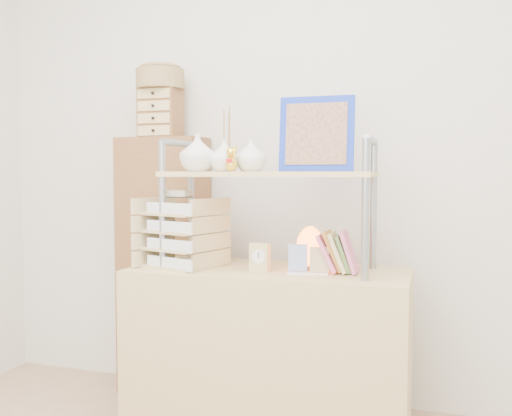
{
  "coord_description": "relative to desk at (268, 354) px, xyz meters",
  "views": [
    {
      "loc": [
        0.68,
        -1.15,
        1.17
      ],
      "look_at": [
        -0.06,
        1.2,
        1.01
      ],
      "focal_mm": 40.0,
      "sensor_mm": 36.0,
      "label": 1
    }
  ],
  "objects": [
    {
      "name": "postcard_stand",
      "position": [
        0.19,
        -0.06,
        0.41
      ],
      "size": [
        0.17,
        0.08,
        0.12
      ],
      "color": "white",
      "rests_on": "desk"
    },
    {
      "name": "desk",
      "position": [
        0.0,
        0.0,
        0.0
      ],
      "size": [
        1.2,
        0.5,
        0.75
      ],
      "primitive_type": "cube",
      "color": "tan",
      "rests_on": "ground"
    },
    {
      "name": "letter_tray",
      "position": [
        -0.39,
        -0.06,
        0.51
      ],
      "size": [
        0.35,
        0.34,
        0.34
      ],
      "color": "tan",
      "rests_on": "desk"
    },
    {
      "name": "cabinet",
      "position": [
        -0.69,
        0.37,
        0.3
      ],
      "size": [
        0.46,
        0.25,
        1.35
      ],
      "primitive_type": "cube",
      "rotation": [
        0.0,
        0.0,
        -0.02
      ],
      "color": "brown",
      "rests_on": "ground"
    },
    {
      "name": "hutch",
      "position": [
        -0.06,
        0.01,
        0.81
      ],
      "size": [
        0.9,
        0.34,
        0.75
      ],
      "color": "gray",
      "rests_on": "desk"
    },
    {
      "name": "desk_clock",
      "position": [
        -0.02,
        -0.07,
        0.44
      ],
      "size": [
        0.09,
        0.05,
        0.12
      ],
      "color": "tan",
      "rests_on": "desk"
    },
    {
      "name": "salt_lamp",
      "position": [
        0.18,
        0.02,
        0.47
      ],
      "size": [
        0.12,
        0.12,
        0.19
      ],
      "color": "brown",
      "rests_on": "desk"
    },
    {
      "name": "woven_basket",
      "position": [
        -0.69,
        0.35,
        1.28
      ],
      "size": [
        0.25,
        0.25,
        0.1
      ],
      "primitive_type": "cylinder",
      "color": "olive",
      "rests_on": "drawer_chest"
    },
    {
      "name": "drawer_chest",
      "position": [
        -0.69,
        0.35,
        1.1
      ],
      "size": [
        0.2,
        0.16,
        0.25
      ],
      "color": "brown",
      "rests_on": "cabinet"
    }
  ]
}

